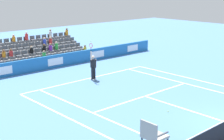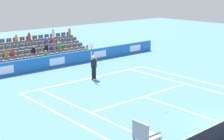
% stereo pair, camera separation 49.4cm
% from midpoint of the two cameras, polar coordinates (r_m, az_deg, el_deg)
% --- Properties ---
extents(line_baseline, '(10.97, 0.10, 0.01)m').
position_cam_midpoint_polar(line_baseline, '(24.47, -3.28, -1.41)').
color(line_baseline, white).
rests_on(line_baseline, ground).
extents(line_service, '(8.23, 0.10, 0.01)m').
position_cam_midpoint_polar(line_service, '(20.59, 6.17, -4.51)').
color(line_service, white).
rests_on(line_service, ground).
extents(line_centre_service, '(0.10, 6.40, 0.01)m').
position_cam_midpoint_polar(line_centre_service, '(18.71, 13.42, -6.79)').
color(line_centre_service, white).
rests_on(line_centre_service, ground).
extents(line_singles_sideline_left, '(0.10, 11.89, 0.01)m').
position_cam_midpoint_polar(line_singles_sideline_left, '(17.62, -1.96, -7.72)').
color(line_singles_sideline_left, white).
rests_on(line_singles_sideline_left, ground).
extents(line_singles_sideline_right, '(0.10, 11.89, 0.01)m').
position_cam_midpoint_polar(line_singles_sideline_right, '(23.40, 13.88, -2.55)').
color(line_singles_sideline_right, white).
rests_on(line_singles_sideline_right, ground).
extents(line_doubles_sideline_left, '(0.10, 11.89, 0.01)m').
position_cam_midpoint_polar(line_doubles_sideline_left, '(16.86, -5.61, -8.83)').
color(line_doubles_sideline_left, white).
rests_on(line_doubles_sideline_left, ground).
extents(line_doubles_sideline_right, '(0.10, 11.89, 0.01)m').
position_cam_midpoint_polar(line_doubles_sideline_right, '(24.50, 15.74, -1.91)').
color(line_doubles_sideline_right, white).
rests_on(line_doubles_sideline_right, ground).
extents(line_centre_mark, '(0.10, 0.20, 0.01)m').
position_cam_midpoint_polar(line_centre_mark, '(24.39, -3.13, -1.46)').
color(line_centre_mark, white).
rests_on(line_centre_mark, ground).
extents(sponsor_barrier, '(22.73, 0.22, 1.06)m').
position_cam_midpoint_polar(sponsor_barrier, '(27.93, -8.97, 1.53)').
color(sponsor_barrier, '#1E66AD').
rests_on(sponsor_barrier, ground).
extents(tennis_player, '(0.53, 0.39, 2.85)m').
position_cam_midpoint_polar(tennis_player, '(23.84, -2.55, 0.64)').
color(tennis_player, black).
rests_on(tennis_player, ground).
extents(stadium_stand, '(8.68, 3.80, 2.63)m').
position_cam_midpoint_polar(stadium_stand, '(30.38, -11.95, 2.71)').
color(stadium_stand, gray).
rests_on(stadium_stand, ground).
extents(loose_tennis_ball, '(0.07, 0.07, 0.07)m').
position_cam_midpoint_polar(loose_tennis_ball, '(18.25, 10.02, -7.05)').
color(loose_tennis_ball, '#D1E533').
rests_on(loose_tennis_ball, ground).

